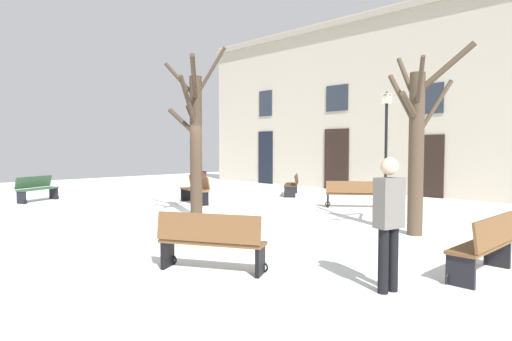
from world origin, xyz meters
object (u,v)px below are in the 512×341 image
(bench_near_center_tree, at_px, (292,185))
(tree_center, at_px, (195,136))
(streetlamp, at_px, (386,135))
(bench_back_to_back_left, at_px, (37,188))
(litter_bin, at_px, (201,181))
(person_near_bench, at_px, (389,217))
(bench_near_lamp, at_px, (211,241))
(tree_left_of_center, at_px, (417,141))
(bench_facing_shops, at_px, (354,194))
(bench_by_litter_bin, at_px, (196,189))
(bench_back_to_back_right, at_px, (485,246))

(bench_near_center_tree, bearing_deg, tree_center, -21.16)
(streetlamp, distance_m, bench_back_to_back_left, 12.51)
(tree_center, distance_m, litter_bin, 7.48)
(tree_center, relative_size, person_near_bench, 2.56)
(bench_near_center_tree, bearing_deg, bench_back_to_back_left, -70.21)
(litter_bin, xyz_separation_m, bench_back_to_back_left, (-1.17, -6.36, 0.02))
(bench_near_lamp, bearing_deg, person_near_bench, 175.92)
(tree_left_of_center, bearing_deg, person_near_bench, -68.64)
(bench_back_to_back_left, distance_m, person_near_bench, 13.65)
(tree_left_of_center, height_order, bench_near_lamp, tree_left_of_center)
(streetlamp, bearing_deg, bench_near_lamp, -75.05)
(streetlamp, height_order, bench_facing_shops, streetlamp)
(person_near_bench, bearing_deg, streetlamp, 43.33)
(bench_near_lamp, relative_size, person_near_bench, 0.93)
(tree_center, xyz_separation_m, bench_near_center_tree, (-1.89, 6.14, -1.79))
(person_near_bench, bearing_deg, bench_near_center_tree, 61.04)
(bench_near_lamp, xyz_separation_m, bench_by_litter_bin, (-6.93, 4.76, 0.01))
(litter_bin, relative_size, bench_near_center_tree, 0.53)
(litter_bin, xyz_separation_m, bench_near_lamp, (10.09, -7.37, 0.05))
(tree_left_of_center, bearing_deg, streetlamp, 125.74)
(streetlamp, bearing_deg, bench_back_to_back_right, -51.37)
(bench_back_to_back_right, height_order, bench_back_to_back_left, bench_back_to_back_right)
(tree_left_of_center, height_order, tree_center, tree_center)
(tree_center, xyz_separation_m, bench_back_to_back_right, (7.40, -0.11, -1.75))
(tree_left_of_center, distance_m, bench_back_to_back_right, 3.51)
(tree_center, relative_size, bench_back_to_back_right, 2.79)
(bench_near_lamp, bearing_deg, bench_back_to_back_right, -166.72)
(bench_back_to_back_left, distance_m, bench_by_litter_bin, 5.73)
(litter_bin, bearing_deg, bench_back_to_back_right, -19.28)
(bench_back_to_back_right, bearing_deg, tree_center, -90.60)
(bench_by_litter_bin, bearing_deg, tree_left_of_center, 15.43)
(bench_near_center_tree, xyz_separation_m, bench_back_to_back_left, (-5.00, -8.02, 0.03))
(bench_back_to_back_left, xyz_separation_m, bench_by_litter_bin, (4.33, 3.76, 0.03))
(tree_left_of_center, xyz_separation_m, litter_bin, (-10.94, 2.35, -1.62))
(litter_bin, bearing_deg, bench_near_lamp, -36.15)
(bench_back_to_back_right, height_order, person_near_bench, person_near_bench)
(bench_back_to_back_left, distance_m, bench_facing_shops, 11.02)
(bench_by_litter_bin, relative_size, person_near_bench, 0.96)
(bench_by_litter_bin, height_order, person_near_bench, person_near_bench)
(bench_near_lamp, bearing_deg, bench_by_litter_bin, -63.73)
(bench_near_lamp, relative_size, bench_by_litter_bin, 0.97)
(bench_near_lamp, distance_m, bench_near_center_tree, 10.98)
(bench_near_lamp, xyz_separation_m, bench_near_center_tree, (-6.25, 9.02, -0.06))
(person_near_bench, bearing_deg, bench_by_litter_bin, 82.12)
(tree_left_of_center, distance_m, tree_center, 5.64)
(litter_bin, height_order, bench_facing_shops, litter_bin)
(streetlamp, height_order, bench_by_litter_bin, streetlamp)
(bench_near_center_tree, height_order, bench_facing_shops, bench_facing_shops)
(person_near_bench, bearing_deg, bench_back_to_back_right, -7.89)
(tree_left_of_center, relative_size, bench_facing_shops, 2.45)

